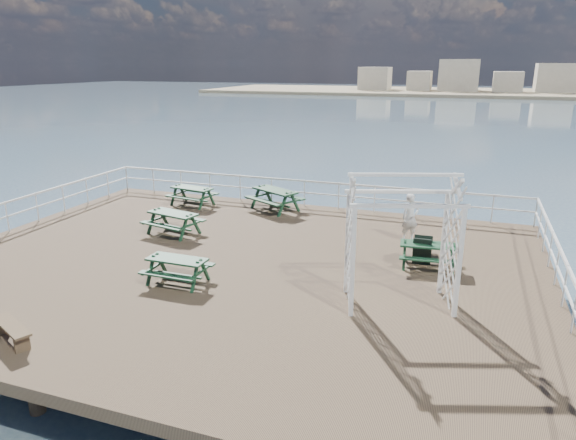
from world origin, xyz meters
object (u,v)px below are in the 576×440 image
(picnic_table_c, at_px, (429,250))
(trellis_arbor, at_px, (401,248))
(person, at_px, (410,218))
(flat_bench_far, at_px, (12,329))
(picnic_table_d, at_px, (173,218))
(picnic_table_e, at_px, (177,265))
(picnic_table_a, at_px, (192,192))
(picnic_table_b, at_px, (275,195))

(picnic_table_c, height_order, trellis_arbor, trellis_arbor)
(trellis_arbor, relative_size, person, 2.03)
(flat_bench_far, distance_m, person, 11.96)
(picnic_table_d, height_order, flat_bench_far, picnic_table_d)
(picnic_table_c, xyz_separation_m, picnic_table_e, (-6.32, -3.46, -0.00))
(picnic_table_a, bearing_deg, flat_bench_far, -71.26)
(picnic_table_b, xyz_separation_m, picnic_table_c, (6.42, -4.22, -0.11))
(picnic_table_e, bearing_deg, picnic_table_b, 91.09)
(picnic_table_a, distance_m, picnic_table_d, 3.82)
(person, bearing_deg, picnic_table_c, -100.38)
(picnic_table_e, distance_m, trellis_arbor, 5.94)
(picnic_table_c, xyz_separation_m, trellis_arbor, (-0.50, -2.76, 0.96))
(picnic_table_b, xyz_separation_m, person, (5.62, -2.07, 0.20))
(person, bearing_deg, trellis_arbor, -117.37)
(trellis_arbor, xyz_separation_m, person, (-0.30, 4.90, -0.66))
(picnic_table_c, height_order, flat_bench_far, picnic_table_c)
(picnic_table_b, height_order, picnic_table_d, picnic_table_b)
(picnic_table_b, distance_m, picnic_table_e, 7.68)
(picnic_table_a, distance_m, person, 9.32)
(picnic_table_d, distance_m, flat_bench_far, 7.58)
(flat_bench_far, bearing_deg, picnic_table_d, 119.32)
(flat_bench_far, bearing_deg, picnic_table_e, 90.92)
(picnic_table_b, relative_size, picnic_table_e, 1.52)
(trellis_arbor, bearing_deg, picnic_table_e, 168.46)
(picnic_table_b, relative_size, person, 1.54)
(flat_bench_far, relative_size, person, 0.88)
(person, bearing_deg, picnic_table_b, 128.87)
(person, bearing_deg, flat_bench_far, -158.01)
(picnic_table_a, height_order, trellis_arbor, trellis_arbor)
(picnic_table_a, bearing_deg, picnic_table_d, -61.42)
(picnic_table_b, bearing_deg, picnic_table_e, -61.66)
(picnic_table_d, bearing_deg, picnic_table_a, 121.61)
(picnic_table_a, height_order, picnic_table_e, picnic_table_a)
(picnic_table_a, xyz_separation_m, picnic_table_e, (3.66, -7.22, -0.05))
(picnic_table_b, height_order, trellis_arbor, trellis_arbor)
(flat_bench_far, relative_size, trellis_arbor, 0.43)
(picnic_table_e, xyz_separation_m, trellis_arbor, (5.82, 0.70, 0.96))
(picnic_table_b, bearing_deg, picnic_table_d, -91.56)
(flat_bench_far, xyz_separation_m, person, (7.21, 9.53, 0.51))
(flat_bench_far, bearing_deg, picnic_table_c, 66.91)
(picnic_table_c, bearing_deg, picnic_table_a, 153.43)
(picnic_table_e, xyz_separation_m, flat_bench_far, (-1.69, -3.92, -0.20))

